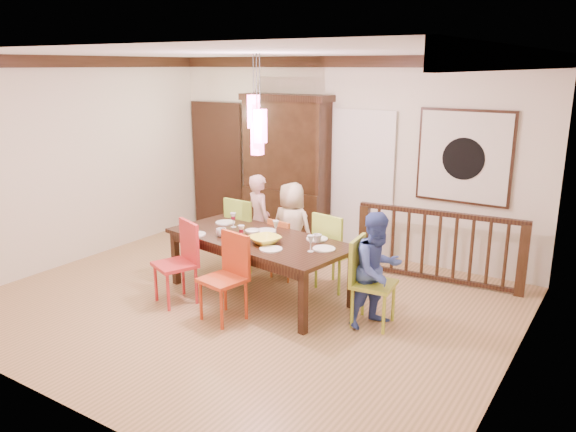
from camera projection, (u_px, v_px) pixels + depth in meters
The scene contains 37 objects.
floor at pixel (245, 303), 6.75m from camera, with size 6.00×6.00×0.00m, color #967848.
ceiling at pixel (239, 53), 5.99m from camera, with size 6.00×6.00×0.00m, color white.
wall_back at pixel (343, 156), 8.40m from camera, with size 6.00×6.00×0.00m, color silver.
wall_left at pixel (73, 162), 7.94m from camera, with size 5.00×5.00×0.00m, color silver.
wall_right at pixel (521, 225), 4.80m from camera, with size 5.00×5.00×0.00m, color silver.
crown_molding at pixel (239, 60), 6.02m from camera, with size 6.00×5.00×0.16m, color black, non-canonical shape.
panel_door at pixel (218, 168), 9.72m from camera, with size 1.04×0.07×2.24m, color black.
white_doorway at pixel (363, 185), 8.29m from camera, with size 0.97×0.05×2.22m, color silver.
painting at pixel (464, 157), 7.39m from camera, with size 1.25×0.06×1.25m.
pendant_cluster at pixel (257, 125), 6.46m from camera, with size 0.27×0.21×1.14m.
dining_table at pixel (259, 243), 6.83m from camera, with size 2.45×1.39×0.75m.
chair_far_left at pixel (248, 227), 7.82m from camera, with size 0.48×0.48×1.02m.
chair_far_mid at pixel (287, 244), 7.47m from camera, with size 0.42×0.42×0.82m.
chair_far_right at pixel (337, 245), 7.09m from camera, with size 0.52×0.52×1.00m.
chair_near_left at pixel (174, 258), 6.64m from camera, with size 0.58×0.58×0.98m.
chair_near_mid at pixel (223, 273), 6.19m from camera, with size 0.51×0.51×0.98m.
chair_end_right at pixel (374, 277), 6.07m from camera, with size 0.48×0.48×0.97m.
china_hutch at pixel (286, 170), 8.77m from camera, with size 1.49×0.46×2.35m.
balustrade at pixel (439, 245), 7.31m from camera, with size 2.18×0.29×0.96m.
person_far_left at pixel (259, 221), 7.86m from camera, with size 0.48×0.32×1.32m, color #FFC2C9.
person_far_mid at pixel (292, 229), 7.57m from camera, with size 0.62×0.40×1.27m, color beige.
person_end_right at pixel (377, 270), 6.04m from camera, with size 0.62×0.49×1.28m, color #3E57AF.
serving_bowl at pixel (265, 240), 6.57m from camera, with size 0.35×0.35×0.09m, color #F1E844.
small_bowl at pixel (253, 232), 6.92m from camera, with size 0.18×0.18×0.06m, color white.
cup_left at pixel (221, 232), 6.83m from camera, with size 0.13×0.13×0.10m, color silver.
cup_right at pixel (317, 238), 6.60m from camera, with size 0.11×0.11×0.10m, color silver.
plate_far_left at pixel (225, 222), 7.42m from camera, with size 0.26×0.26×0.01m, color white.
plate_far_mid at pixel (266, 231), 7.05m from camera, with size 0.26×0.26×0.01m, color white.
plate_far_right at pixel (317, 239), 6.73m from camera, with size 0.26×0.26×0.01m, color white.
plate_near_left at pixel (195, 234), 6.90m from camera, with size 0.26×0.26×0.01m, color white.
plate_near_mid at pixel (271, 249), 6.35m from camera, with size 0.26×0.26×0.01m, color white.
plate_end_right at pixel (324, 249), 6.36m from camera, with size 0.26×0.26×0.01m, color white.
wine_glass_a at pixel (233, 220), 7.21m from camera, with size 0.08×0.08×0.19m, color #590C19, non-canonical shape.
wine_glass_b at pixel (276, 228), 6.85m from camera, with size 0.08×0.08×0.19m, color silver, non-canonical shape.
wine_glass_c at pixel (241, 233), 6.65m from camera, with size 0.08×0.08×0.19m, color #590C19, non-canonical shape.
wine_glass_d at pixel (311, 244), 6.26m from camera, with size 0.08×0.08×0.19m, color silver, non-canonical shape.
napkin at pixel (239, 243), 6.56m from camera, with size 0.18×0.14×0.01m, color #D83359.
Camera 1 is at (3.82, -4.97, 2.77)m, focal length 35.00 mm.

